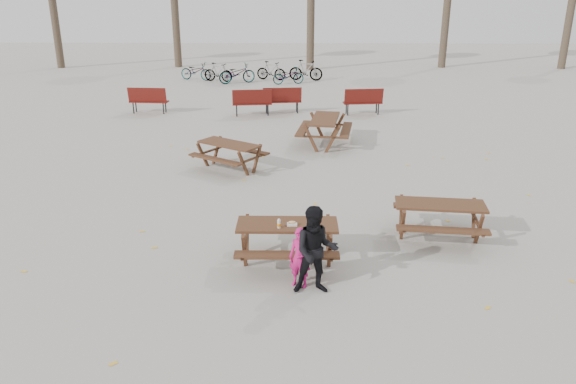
{
  "coord_description": "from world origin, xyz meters",
  "views": [
    {
      "loc": [
        0.13,
        -9.16,
        4.79
      ],
      "look_at": [
        0.0,
        1.0,
        1.0
      ],
      "focal_mm": 35.0,
      "sensor_mm": 36.0,
      "label": 1
    }
  ],
  "objects_px": {
    "picnic_table_east": "(439,221)",
    "child": "(300,258)",
    "main_picnic_table": "(287,233)",
    "food_tray": "(292,224)",
    "picnic_table_far": "(325,131)",
    "adult": "(316,251)",
    "picnic_table_north": "(230,156)",
    "soda_bottle": "(279,224)"
  },
  "relations": [
    {
      "from": "adult",
      "to": "picnic_table_east",
      "type": "relative_size",
      "value": 0.87
    },
    {
      "from": "picnic_table_far",
      "to": "child",
      "type": "bearing_deg",
      "value": -176.79
    },
    {
      "from": "picnic_table_east",
      "to": "child",
      "type": "bearing_deg",
      "value": -138.63
    },
    {
      "from": "soda_bottle",
      "to": "food_tray",
      "type": "bearing_deg",
      "value": 25.15
    },
    {
      "from": "main_picnic_table",
      "to": "picnic_table_far",
      "type": "distance_m",
      "value": 8.05
    },
    {
      "from": "food_tray",
      "to": "adult",
      "type": "xyz_separation_m",
      "value": [
        0.39,
        -0.95,
        -0.04
      ]
    },
    {
      "from": "child",
      "to": "picnic_table_far",
      "type": "relative_size",
      "value": 0.52
    },
    {
      "from": "picnic_table_north",
      "to": "main_picnic_table",
      "type": "bearing_deg",
      "value": -38.81
    },
    {
      "from": "child",
      "to": "adult",
      "type": "distance_m",
      "value": 0.39
    },
    {
      "from": "main_picnic_table",
      "to": "picnic_table_east",
      "type": "bearing_deg",
      "value": 19.88
    },
    {
      "from": "picnic_table_east",
      "to": "picnic_table_north",
      "type": "height_order",
      "value": "same"
    },
    {
      "from": "adult",
      "to": "picnic_table_north",
      "type": "bearing_deg",
      "value": 106.05
    },
    {
      "from": "soda_bottle",
      "to": "picnic_table_north",
      "type": "relative_size",
      "value": 0.1
    },
    {
      "from": "child",
      "to": "soda_bottle",
      "type": "bearing_deg",
      "value": 139.83
    },
    {
      "from": "soda_bottle",
      "to": "child",
      "type": "xyz_separation_m",
      "value": [
        0.37,
        -0.64,
        -0.32
      ]
    },
    {
      "from": "soda_bottle",
      "to": "child",
      "type": "relative_size",
      "value": 0.16
    },
    {
      "from": "food_tray",
      "to": "child",
      "type": "distance_m",
      "value": 0.81
    },
    {
      "from": "child",
      "to": "picnic_table_east",
      "type": "bearing_deg",
      "value": 55.02
    },
    {
      "from": "food_tray",
      "to": "picnic_table_far",
      "type": "relative_size",
      "value": 0.09
    },
    {
      "from": "main_picnic_table",
      "to": "picnic_table_north",
      "type": "distance_m",
      "value": 5.7
    },
    {
      "from": "food_tray",
      "to": "picnic_table_far",
      "type": "distance_m",
      "value": 8.13
    },
    {
      "from": "child",
      "to": "picnic_table_east",
      "type": "distance_m",
      "value": 3.37
    },
    {
      "from": "adult",
      "to": "picnic_table_far",
      "type": "height_order",
      "value": "adult"
    },
    {
      "from": "adult",
      "to": "picnic_table_north",
      "type": "height_order",
      "value": "adult"
    },
    {
      "from": "picnic_table_east",
      "to": "adult",
      "type": "bearing_deg",
      "value": -133.33
    },
    {
      "from": "child",
      "to": "picnic_table_north",
      "type": "bearing_deg",
      "value": 126.87
    },
    {
      "from": "food_tray",
      "to": "child",
      "type": "xyz_separation_m",
      "value": [
        0.14,
        -0.75,
        -0.27
      ]
    },
    {
      "from": "adult",
      "to": "soda_bottle",
      "type": "bearing_deg",
      "value": 124.3
    },
    {
      "from": "child",
      "to": "picnic_table_north",
      "type": "xyz_separation_m",
      "value": [
        -1.87,
        6.29,
        -0.15
      ]
    },
    {
      "from": "picnic_table_north",
      "to": "picnic_table_far",
      "type": "distance_m",
      "value": 3.71
    },
    {
      "from": "main_picnic_table",
      "to": "picnic_table_far",
      "type": "height_order",
      "value": "picnic_table_far"
    },
    {
      "from": "food_tray",
      "to": "picnic_table_east",
      "type": "relative_size",
      "value": 0.1
    },
    {
      "from": "picnic_table_far",
      "to": "food_tray",
      "type": "bearing_deg",
      "value": -178.26
    },
    {
      "from": "child",
      "to": "picnic_table_north",
      "type": "distance_m",
      "value": 6.56
    },
    {
      "from": "main_picnic_table",
      "to": "food_tray",
      "type": "relative_size",
      "value": 10.0
    },
    {
      "from": "picnic_table_north",
      "to": "adult",
      "type": "bearing_deg",
      "value": -37.48
    },
    {
      "from": "food_tray",
      "to": "picnic_table_north",
      "type": "relative_size",
      "value": 0.1
    },
    {
      "from": "main_picnic_table",
      "to": "adult",
      "type": "relative_size",
      "value": 1.2
    },
    {
      "from": "main_picnic_table",
      "to": "food_tray",
      "type": "height_order",
      "value": "food_tray"
    },
    {
      "from": "main_picnic_table",
      "to": "picnic_table_east",
      "type": "distance_m",
      "value": 3.19
    },
    {
      "from": "main_picnic_table",
      "to": "food_tray",
      "type": "xyz_separation_m",
      "value": [
        0.09,
        -0.09,
        0.21
      ]
    },
    {
      "from": "main_picnic_table",
      "to": "picnic_table_east",
      "type": "height_order",
      "value": "main_picnic_table"
    }
  ]
}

